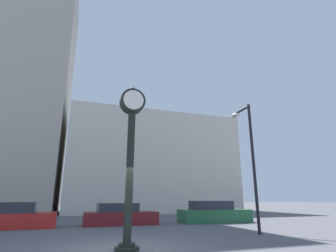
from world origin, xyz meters
TOP-DOWN VIEW (x-y plane):
  - ground_plane at (0.00, 0.00)m, footprint 200.00×200.00m
  - building_tall_tower at (-9.91, 24.00)m, footprint 13.15×12.00m
  - building_storefront_row at (7.11, 24.00)m, footprint 19.54×12.00m
  - street_clock at (0.18, -0.13)m, footprint 0.86×0.75m
  - car_red at (-4.33, 7.87)m, footprint 4.00×1.91m
  - car_maroon at (1.23, 8.13)m, footprint 4.36×1.88m
  - car_green at (7.45, 7.80)m, footprint 4.77×2.09m
  - street_lamp_right at (6.41, 2.08)m, footprint 0.36×1.57m

SIDE VIEW (x-z plane):
  - ground_plane at x=0.00m, z-range 0.00..0.00m
  - car_maroon at x=1.23m, z-range -0.10..1.16m
  - car_red at x=-4.33m, z-range -0.11..1.23m
  - car_green at x=7.45m, z-range -0.11..1.27m
  - street_clock at x=0.18m, z-range 0.47..5.83m
  - street_lamp_right at x=6.41m, z-range 1.03..7.11m
  - building_storefront_row at x=7.11m, z-range 0.00..11.20m
  - building_tall_tower at x=-9.91m, z-range 0.00..28.39m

